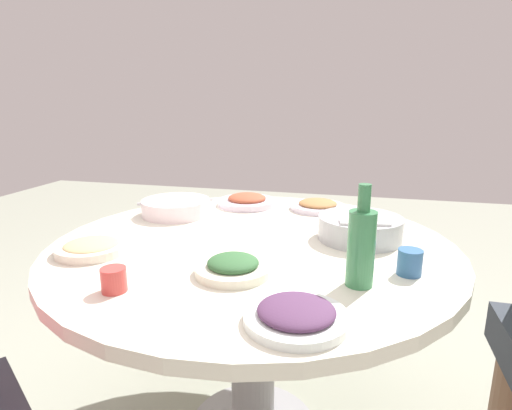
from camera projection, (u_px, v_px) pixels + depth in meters
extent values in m
cylinder|color=#99999E|center=(253.00, 344.00, 1.44)|extent=(0.15, 0.15, 0.67)
cylinder|color=silver|center=(253.00, 247.00, 1.35)|extent=(1.28, 1.28, 0.04)
cylinder|color=#B2B5BA|center=(360.00, 228.00, 1.36)|extent=(0.27, 0.27, 0.08)
ellipsoid|color=white|center=(360.00, 227.00, 1.36)|extent=(0.22, 0.22, 0.08)
cube|color=white|center=(364.00, 222.00, 1.27)|extent=(0.16, 0.08, 0.01)
cylinder|color=white|center=(176.00, 207.00, 1.65)|extent=(0.27, 0.27, 0.06)
cylinder|color=black|center=(176.00, 208.00, 1.65)|extent=(0.23, 0.23, 0.04)
cylinder|color=silver|center=(176.00, 202.00, 1.64)|extent=(0.26, 0.15, 0.01)
cylinder|color=silver|center=(233.00, 270.00, 1.09)|extent=(0.20, 0.20, 0.02)
ellipsoid|color=#326235|center=(233.00, 263.00, 1.09)|extent=(0.14, 0.14, 0.04)
cylinder|color=silver|center=(92.00, 249.00, 1.24)|extent=(0.21, 0.21, 0.03)
ellipsoid|color=tan|center=(91.00, 244.00, 1.24)|extent=(0.16, 0.16, 0.03)
cylinder|color=silver|center=(318.00, 207.00, 1.73)|extent=(0.23, 0.23, 0.02)
ellipsoid|color=#A57241|center=(318.00, 203.00, 1.73)|extent=(0.16, 0.16, 0.03)
cylinder|color=silver|center=(247.00, 202.00, 1.79)|extent=(0.25, 0.25, 0.03)
ellipsoid|color=#AC4E33|center=(247.00, 198.00, 1.79)|extent=(0.16, 0.16, 0.04)
cylinder|color=white|center=(296.00, 318.00, 0.86)|extent=(0.22, 0.22, 0.02)
ellipsoid|color=#523153|center=(296.00, 311.00, 0.85)|extent=(0.16, 0.16, 0.03)
cylinder|color=#39814F|center=(361.00, 249.00, 1.01)|extent=(0.07, 0.07, 0.19)
cylinder|color=#39814F|center=(364.00, 198.00, 0.98)|extent=(0.03, 0.03, 0.07)
cylinder|color=#305E92|center=(410.00, 262.00, 1.08)|extent=(0.06, 0.06, 0.07)
cylinder|color=#C7433E|center=(114.00, 280.00, 0.99)|extent=(0.06, 0.06, 0.06)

